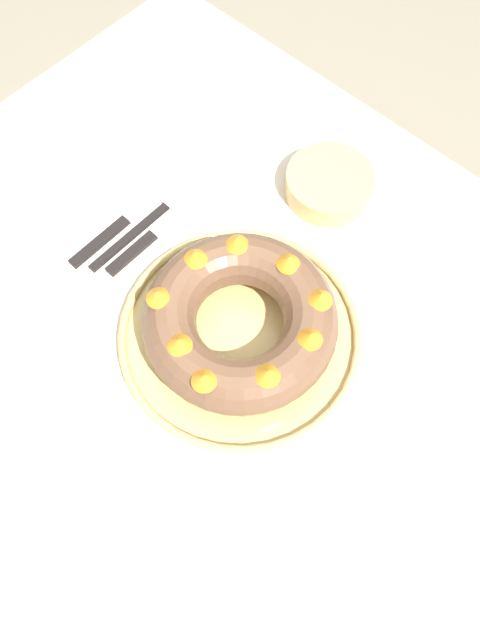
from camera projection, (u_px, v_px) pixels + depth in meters
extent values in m
plane|color=gray|center=(228.00, 467.00, 1.57)|extent=(8.00, 8.00, 0.00)
cube|color=beige|center=(219.00, 355.00, 0.88)|extent=(1.18, 1.00, 0.03)
cylinder|color=brown|center=(190.00, 160.00, 1.51)|extent=(0.06, 0.06, 0.74)
cylinder|color=tan|center=(240.00, 336.00, 0.87)|extent=(0.33, 0.33, 0.01)
torus|color=tan|center=(240.00, 333.00, 0.86)|extent=(0.34, 0.34, 0.01)
torus|color=brown|center=(240.00, 320.00, 0.82)|extent=(0.26, 0.26, 0.07)
cone|color=orange|center=(204.00, 378.00, 0.74)|extent=(0.04, 0.04, 0.02)
cone|color=orange|center=(268.00, 373.00, 0.75)|extent=(0.03, 0.03, 0.02)
cone|color=orange|center=(311.00, 336.00, 0.77)|extent=(0.05, 0.05, 0.02)
cone|color=orange|center=(321.00, 297.00, 0.79)|extent=(0.04, 0.04, 0.02)
cone|color=orange|center=(289.00, 260.00, 0.81)|extent=(0.05, 0.05, 0.02)
cone|color=orange|center=(237.00, 241.00, 0.82)|extent=(0.04, 0.04, 0.02)
cone|color=orange|center=(195.00, 255.00, 0.82)|extent=(0.04, 0.04, 0.02)
cone|color=orange|center=(157.00, 295.00, 0.79)|extent=(0.04, 0.04, 0.02)
cone|color=orange|center=(179.00, 342.00, 0.76)|extent=(0.05, 0.05, 0.02)
cube|color=black|center=(130.00, 237.00, 0.94)|extent=(0.01, 0.16, 0.01)
cube|color=silver|center=(180.00, 194.00, 0.98)|extent=(0.02, 0.06, 0.01)
cube|color=black|center=(100.00, 242.00, 0.94)|extent=(0.02, 0.11, 0.01)
cube|color=silver|center=(158.00, 193.00, 0.98)|extent=(0.02, 0.13, 0.00)
cube|color=black|center=(132.00, 254.00, 0.93)|extent=(0.02, 0.09, 0.01)
cube|color=silver|center=(180.00, 212.00, 0.96)|extent=(0.02, 0.11, 0.00)
cylinder|color=tan|center=(329.00, 184.00, 0.97)|extent=(0.14, 0.14, 0.04)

